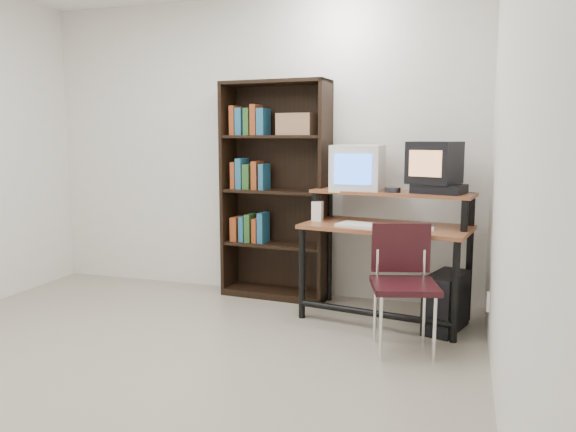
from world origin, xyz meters
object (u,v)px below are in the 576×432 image
(crt_tv, at_px, (434,163))
(computer_desk, at_px, (387,230))
(school_chair, at_px, (403,274))
(crt_monitor, at_px, (358,168))
(bookshelf, at_px, (276,188))
(pc_tower, at_px, (446,302))

(crt_tv, bearing_deg, computer_desk, -147.05)
(crt_tv, bearing_deg, school_chair, -81.90)
(crt_monitor, bearing_deg, school_chair, -57.94)
(computer_desk, relative_size, crt_monitor, 3.29)
(school_chair, bearing_deg, bookshelf, 127.15)
(crt_tv, bearing_deg, crt_monitor, -168.25)
(crt_monitor, height_order, school_chair, crt_monitor)
(crt_monitor, xyz_separation_m, school_chair, (0.45, -0.75, -0.65))
(school_chair, height_order, bookshelf, bookshelf)
(school_chair, bearing_deg, computer_desk, 92.93)
(crt_tv, height_order, school_chair, crt_tv)
(computer_desk, relative_size, crt_tv, 3.12)
(pc_tower, distance_m, bookshelf, 1.71)
(crt_monitor, bearing_deg, crt_tv, -7.46)
(pc_tower, bearing_deg, crt_monitor, 175.29)
(crt_monitor, bearing_deg, pc_tower, -22.03)
(crt_tv, xyz_separation_m, school_chair, (-0.14, -0.66, -0.70))
(computer_desk, distance_m, school_chair, 0.64)
(crt_tv, relative_size, bookshelf, 0.23)
(computer_desk, xyz_separation_m, crt_monitor, (-0.26, 0.16, 0.46))
(crt_monitor, xyz_separation_m, crt_tv, (0.59, -0.09, 0.05))
(computer_desk, xyz_separation_m, school_chair, (0.19, -0.58, -0.19))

